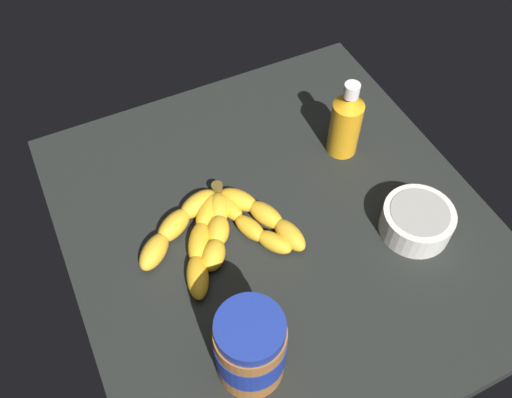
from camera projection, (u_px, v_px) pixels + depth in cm
name	position (u px, v px, depth cm)	size (l,w,h in cm)	color
ground_plane	(277.00, 229.00, 95.09)	(75.26, 69.99, 4.67)	black
banana_bunch	(218.00, 228.00, 90.36)	(20.22, 27.53, 3.72)	gold
peanut_butter_jar	(250.00, 348.00, 72.58)	(9.83, 9.83, 14.36)	#9E602D
honey_bottle	(346.00, 122.00, 97.71)	(5.69, 5.69, 15.88)	orange
small_bowl	(417.00, 220.00, 90.22)	(11.93, 11.93, 5.11)	silver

